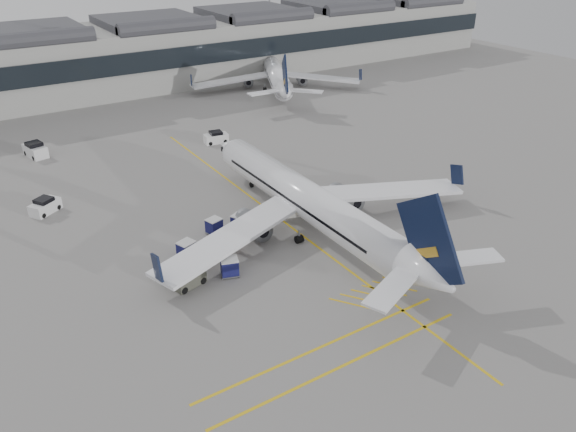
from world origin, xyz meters
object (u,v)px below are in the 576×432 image
airliner_main (310,202)px  ramp_agent_b (251,228)px  belt_loader (289,210)px  baggage_cart_a (214,226)px  pushback_tug (188,278)px  ramp_agent_a (233,241)px

airliner_main → ramp_agent_b: (-5.77, 2.05, -2.31)m
airliner_main → belt_loader: airliner_main is taller
airliner_main → baggage_cart_a: 10.08m
ramp_agent_b → pushback_tug: (-9.03, -4.76, -0.09)m
pushback_tug → belt_loader: bearing=9.7°
belt_loader → ramp_agent_b: (-5.65, -1.74, 0.19)m
airliner_main → belt_loader: size_ratio=7.57×
airliner_main → pushback_tug: (-14.81, -2.71, -2.40)m
baggage_cart_a → ramp_agent_a: bearing=-105.9°
airliner_main → belt_loader: (-0.12, 3.79, -2.50)m
ramp_agent_b → pushback_tug: 10.21m
airliner_main → ramp_agent_b: 6.55m
ramp_agent_a → pushback_tug: ramp_agent_a is taller
baggage_cart_a → pushback_tug: bearing=-146.6°
ramp_agent_a → pushback_tug: (-6.09, -3.14, -0.27)m
ramp_agent_b → baggage_cart_a: bearing=-41.3°
airliner_main → pushback_tug: 15.24m
airliner_main → ramp_agent_b: bearing=160.3°
airliner_main → ramp_agent_b: airliner_main is taller
ramp_agent_a → ramp_agent_b: (2.94, 1.62, -0.18)m
ramp_agent_b → ramp_agent_a: bearing=26.5°
ramp_agent_b → airliner_main: bearing=158.1°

